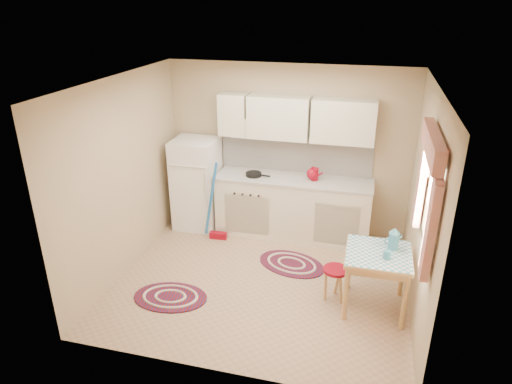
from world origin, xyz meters
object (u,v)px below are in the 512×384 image
Objects in this scene: base_cabinets at (293,208)px; table at (375,281)px; fridge at (197,184)px; stool at (335,284)px.

base_cabinets is 3.12× the size of table.
fridge is 2.71m from stool.
base_cabinets reaches higher than table.
table reaches higher than stool.
fridge is at bearing -178.08° from base_cabinets.
stool is (0.77, -1.46, -0.23)m from base_cabinets.
stool is at bearing -62.20° from base_cabinets.
fridge is at bearing 148.03° from stool.
table is (1.23, -1.50, -0.08)m from base_cabinets.
base_cabinets is 1.67m from stool.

